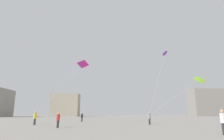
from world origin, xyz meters
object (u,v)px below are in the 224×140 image
at_px(person_in_yellow, 35,117).
at_px(building_right_hall, 206,103).
at_px(kite_lime_delta, 199,80).
at_px(person_in_white, 223,121).
at_px(building_centre_hall, 66,105).
at_px(person_in_grey, 149,117).
at_px(kite_violet_diamond, 165,53).
at_px(person_in_black, 82,117).
at_px(person_in_red, 58,119).
at_px(kite_magenta_delta, 82,65).

height_order(person_in_yellow, building_right_hall, building_right_hall).
bearing_deg(kite_lime_delta, person_in_yellow, 169.31).
height_order(person_in_white, building_centre_hall, building_centre_hall).
relative_size(kite_lime_delta, building_centre_hall, 0.46).
xyz_separation_m(person_in_grey, kite_violet_diamond, (6.37, 10.47, 12.68)).
relative_size(person_in_grey, kite_lime_delta, 0.28).
distance_m(person_in_black, kite_violet_diamond, 20.85).
bearing_deg(person_in_white, kite_lime_delta, -95.93).
distance_m(person_in_grey, building_right_hall, 85.28).
distance_m(person_in_white, person_in_red, 15.12).
relative_size(kite_violet_diamond, kite_magenta_delta, 1.69).
xyz_separation_m(kite_violet_diamond, kite_lime_delta, (-1.08, -14.61, -8.18)).
relative_size(kite_magenta_delta, building_centre_hall, 0.58).
xyz_separation_m(kite_violet_diamond, building_right_hall, (41.33, 59.98, -6.72)).
xyz_separation_m(kite_magenta_delta, building_centre_hall, (-14.87, 67.52, -3.03)).
bearing_deg(building_centre_hall, building_right_hall, 1.78).
relative_size(person_in_red, kite_violet_diamond, 0.12).
xyz_separation_m(kite_violet_diamond, kite_magenta_delta, (-15.80, -9.79, -5.19)).
distance_m(person_in_yellow, kite_lime_delta, 21.37).
xyz_separation_m(person_in_grey, kite_magenta_delta, (-9.44, 0.68, 7.48)).
height_order(person_in_yellow, building_centre_hall, building_centre_hall).
xyz_separation_m(person_in_red, kite_magenta_delta, (1.65, 6.13, 7.53)).
bearing_deg(kite_magenta_delta, person_in_white, -49.18).
bearing_deg(kite_lime_delta, kite_violet_diamond, 85.77).
relative_size(person_in_yellow, building_centre_hall, 0.13).
distance_m(kite_magenta_delta, kite_lime_delta, 15.78).
height_order(person_in_grey, kite_magenta_delta, kite_magenta_delta).
height_order(person_in_white, person_in_yellow, person_in_white).
bearing_deg(kite_violet_diamond, kite_lime_delta, -94.23).
bearing_deg(kite_magenta_delta, building_right_hall, 50.69).
distance_m(building_centre_hall, building_right_hall, 72.05).
bearing_deg(person_in_grey, person_in_red, 95.73).
xyz_separation_m(person_in_white, kite_magenta_delta, (-11.59, 13.42, 7.44)).
height_order(person_in_grey, kite_lime_delta, kite_lime_delta).
relative_size(person_in_yellow, kite_lime_delta, 0.29).
bearing_deg(kite_violet_diamond, building_right_hall, 55.43).
distance_m(person_in_black, kite_lime_delta, 20.36).
height_order(person_in_white, kite_magenta_delta, kite_magenta_delta).
distance_m(person_in_white, building_centre_hall, 85.28).
height_order(person_in_black, kite_violet_diamond, kite_violet_diamond).
bearing_deg(person_in_red, kite_magenta_delta, -121.45).
distance_m(person_in_red, kite_lime_delta, 17.04).
height_order(person_in_yellow, kite_violet_diamond, kite_violet_diamond).
bearing_deg(kite_lime_delta, building_right_hall, 60.38).
distance_m(kite_violet_diamond, building_right_hall, 73.15).
bearing_deg(building_right_hall, person_in_yellow, -131.67).
distance_m(kite_lime_delta, building_right_hall, 85.81).
height_order(kite_violet_diamond, kite_lime_delta, kite_violet_diamond).
bearing_deg(person_in_yellow, kite_magenta_delta, -110.01).
xyz_separation_m(person_in_red, building_centre_hall, (-13.22, 73.65, 4.51)).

